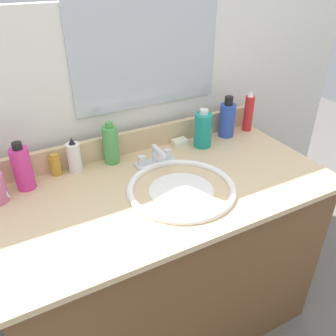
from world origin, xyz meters
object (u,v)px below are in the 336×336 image
Objects in this scene: bottle_lotion_white at (74,157)px; soap_bar at (180,142)px; bottle_toner_green at (111,144)px; bottle_shampoo_blue at (227,119)px; bottle_soap_pink at (22,168)px; bottle_mouthwash_teal at (203,130)px; bottle_spray_red at (249,112)px; faucet at (156,158)px; bottle_oil_amber at (56,165)px.

bottle_lotion_white reaches higher than soap_bar.
bottle_toner_green reaches higher than soap_bar.
bottle_toner_green is at bearing 178.08° from bottle_shampoo_blue.
bottle_soap_pink reaches higher than soap_bar.
soap_bar is (-0.08, 0.05, -0.06)m from bottle_mouthwash_teal.
faucet is at bearing -170.76° from bottle_spray_red.
bottle_toner_green is (0.32, 0.03, -0.00)m from bottle_soap_pink.
bottle_mouthwash_teal is (0.24, 0.05, 0.05)m from faucet.
bottle_soap_pink is 0.94× the size of bottle_spray_red.
bottle_mouthwash_teal is (0.38, -0.05, -0.00)m from bottle_toner_green.
bottle_shampoo_blue is (0.53, -0.02, 0.00)m from bottle_toner_green.
bottle_mouthwash_teal reaches higher than bottle_lotion_white.
bottle_toner_green is at bearing -179.63° from soap_bar.
bottle_soap_pink is 1.03× the size of bottle_toner_green.
bottle_soap_pink is 0.96× the size of bottle_shampoo_blue.
bottle_spray_red is at bearing -1.98° from bottle_oil_amber.
bottle_mouthwash_teal is at bearing -2.09° from bottle_soap_pink.
bottle_spray_red reaches higher than bottle_shampoo_blue.
faucet is at bearing -34.90° from bottle_toner_green.
bottle_mouthwash_teal reaches higher than faucet.
bottle_toner_green is 0.31m from soap_bar.
bottle_soap_pink is 2.13× the size of bottle_oil_amber.
bottle_lotion_white is 0.07m from bottle_oil_amber.
bottle_soap_pink is 0.97m from bottle_spray_red.
bottle_oil_amber is (-0.21, 0.01, -0.04)m from bottle_toner_green.
bottle_spray_red reaches higher than bottle_mouthwash_teal.
bottle_soap_pink reaches higher than bottle_oil_amber.
soap_bar is at bearing 146.16° from bottle_mouthwash_teal.
bottle_oil_amber is at bearing 178.65° from soap_bar.
bottle_lotion_white is 2.13× the size of soap_bar.
faucet is 0.86× the size of bottle_spray_red.
bottle_shampoo_blue is at bearing -1.73° from bottle_lotion_white.
bottle_toner_green is 1.03× the size of bottle_mouthwash_teal.
bottle_soap_pink is at bearing -171.17° from bottle_lotion_white.
bottle_soap_pink is at bearing -160.52° from bottle_oil_amber.
bottle_shampoo_blue is (0.39, 0.08, 0.05)m from faucet.
bottle_toner_green is 0.53m from bottle_shampoo_blue.
bottle_spray_red is (0.97, 0.01, 0.01)m from bottle_soap_pink.
bottle_soap_pink is at bearing -175.47° from bottle_toner_green.
bottle_soap_pink reaches higher than bottle_mouthwash_teal.
bottle_soap_pink is 0.71m from bottle_mouthwash_teal.
bottle_mouthwash_teal is 2.54× the size of soap_bar.
faucet is 0.40m from bottle_shampoo_blue.
faucet is 1.17× the size of bottle_lotion_white.
faucet is 0.47m from bottle_soap_pink.
bottle_spray_red is 0.27m from bottle_mouthwash_teal.
bottle_soap_pink is 0.85m from bottle_shampoo_blue.
bottle_toner_green is 0.39m from bottle_mouthwash_teal.
faucet is 1.96× the size of bottle_oil_amber.
soap_bar is (-0.35, 0.02, -0.07)m from bottle_spray_red.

